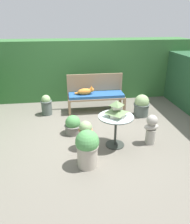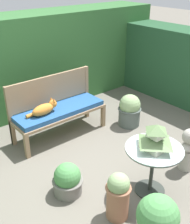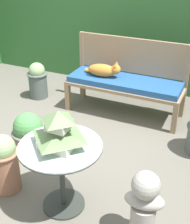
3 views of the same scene
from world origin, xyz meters
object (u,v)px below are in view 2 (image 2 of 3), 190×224
at_px(garden_bench, 60,112).
at_px(garden_bust, 188,148).
at_px(patio_table, 153,158).
at_px(potted_plant_table_near, 118,195).
at_px(potted_plant_bench_left, 130,110).
at_px(cat, 44,109).
at_px(pagoda_birdhouse, 156,138).
at_px(potted_plant_bench_right, 68,180).

distance_m(garden_bench, garden_bust, 1.96).
height_order(garden_bench, patio_table, patio_table).
bearing_deg(potted_plant_table_near, patio_table, 2.65).
height_order(patio_table, potted_plant_bench_left, patio_table).
xyz_separation_m(garden_bench, potted_plant_bench_left, (1.07, -0.47, -0.13)).
bearing_deg(cat, garden_bust, -64.12).
xyz_separation_m(pagoda_birdhouse, potted_plant_bench_left, (0.97, 1.29, -0.47)).
distance_m(patio_table, potted_plant_table_near, 0.60).
xyz_separation_m(garden_bench, pagoda_birdhouse, (0.11, -1.76, 0.34)).
xyz_separation_m(patio_table, pagoda_birdhouse, (-0.00, 0.00, 0.26)).
distance_m(potted_plant_bench_left, potted_plant_table_near, 2.02).
distance_m(patio_table, pagoda_birdhouse, 0.26).
xyz_separation_m(garden_bench, potted_plant_table_near, (-0.46, -1.79, -0.11)).
distance_m(patio_table, potted_plant_bench_right, 1.03).
bearing_deg(garden_bench, garden_bust, -65.83).
bearing_deg(potted_plant_table_near, garden_bench, 75.48).
height_order(garden_bench, garden_bust, garden_bust).
bearing_deg(garden_bench, potted_plant_bench_right, -119.95).
bearing_deg(potted_plant_table_near, potted_plant_bench_right, 108.13).
height_order(patio_table, pagoda_birdhouse, pagoda_birdhouse).
relative_size(cat, potted_plant_table_near, 0.89).
relative_size(garden_bench, pagoda_birdhouse, 4.20).
distance_m(cat, patio_table, 1.78).
bearing_deg(potted_plant_bench_left, potted_plant_table_near, -139.43).
height_order(pagoda_birdhouse, potted_plant_bench_left, pagoda_birdhouse).
relative_size(pagoda_birdhouse, garden_bust, 0.58).
distance_m(cat, potted_plant_bench_right, 1.26).
bearing_deg(potted_plant_bench_left, garden_bust, -101.66).
xyz_separation_m(patio_table, potted_plant_table_near, (-0.57, -0.03, -0.19)).
relative_size(patio_table, pagoda_birdhouse, 1.88).
relative_size(pagoda_birdhouse, potted_plant_bench_left, 0.63).
bearing_deg(pagoda_birdhouse, potted_plant_bench_right, 142.16).
bearing_deg(potted_plant_bench_left, pagoda_birdhouse, -126.88).
bearing_deg(pagoda_birdhouse, patio_table, 0.00).
xyz_separation_m(patio_table, garden_bust, (0.70, -0.02, -0.16)).
relative_size(garden_bench, potted_plant_bench_right, 3.63).
height_order(garden_bench, potted_plant_table_near, potted_plant_table_near).
distance_m(garden_bench, potted_plant_bench_right, 1.36).
bearing_deg(garden_bench, potted_plant_table_near, -104.52).
bearing_deg(cat, garden_bench, -0.47).
relative_size(garden_bust, potted_plant_table_near, 1.07).
distance_m(potted_plant_bench_right, potted_plant_bench_left, 1.88).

